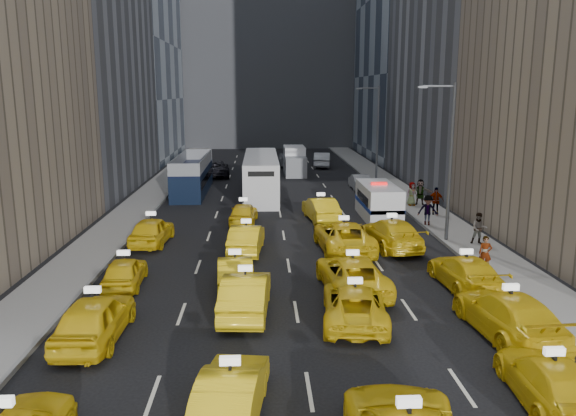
{
  "coord_description": "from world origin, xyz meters",
  "views": [
    {
      "loc": [
        -1.34,
        -18.8,
        8.53
      ],
      "look_at": [
        0.19,
        12.47,
        2.0
      ],
      "focal_mm": 35.0,
      "sensor_mm": 36.0,
      "label": 1
    }
  ],
  "objects_px": {
    "taxi_3": "(551,382)",
    "pedestrian_0": "(485,253)",
    "nypd_van": "(378,202)",
    "city_bus": "(261,176)",
    "taxi_1": "(231,394)",
    "box_truck": "(295,161)",
    "double_decker": "(193,175)"
  },
  "relations": [
    {
      "from": "taxi_3",
      "to": "box_truck",
      "type": "relative_size",
      "value": 0.75
    },
    {
      "from": "taxi_1",
      "to": "city_bus",
      "type": "bearing_deg",
      "value": -84.08
    },
    {
      "from": "double_decker",
      "to": "city_bus",
      "type": "relative_size",
      "value": 0.84
    },
    {
      "from": "taxi_1",
      "to": "box_truck",
      "type": "distance_m",
      "value": 44.9
    },
    {
      "from": "nypd_van",
      "to": "box_truck",
      "type": "bearing_deg",
      "value": 108.22
    },
    {
      "from": "nypd_van",
      "to": "box_truck",
      "type": "height_order",
      "value": "box_truck"
    },
    {
      "from": "taxi_1",
      "to": "nypd_van",
      "type": "height_order",
      "value": "nypd_van"
    },
    {
      "from": "city_bus",
      "to": "box_truck",
      "type": "distance_m",
      "value": 12.52
    },
    {
      "from": "taxi_3",
      "to": "double_decker",
      "type": "relative_size",
      "value": 0.43
    },
    {
      "from": "taxi_3",
      "to": "pedestrian_0",
      "type": "distance_m",
      "value": 11.67
    },
    {
      "from": "city_bus",
      "to": "pedestrian_0",
      "type": "distance_m",
      "value": 23.55
    },
    {
      "from": "taxi_1",
      "to": "box_truck",
      "type": "xyz_separation_m",
      "value": [
        4.39,
        44.68,
        0.66
      ]
    },
    {
      "from": "box_truck",
      "to": "pedestrian_0",
      "type": "xyz_separation_m",
      "value": [
        7.07,
        -33.03,
        -0.4
      ]
    },
    {
      "from": "nypd_van",
      "to": "pedestrian_0",
      "type": "relative_size",
      "value": 3.58
    },
    {
      "from": "nypd_van",
      "to": "city_bus",
      "type": "xyz_separation_m",
      "value": [
        -7.98,
        9.0,
        0.53
      ]
    },
    {
      "from": "nypd_van",
      "to": "box_truck",
      "type": "xyz_separation_m",
      "value": [
        -4.45,
        21.01,
        0.26
      ]
    },
    {
      "from": "nypd_van",
      "to": "taxi_3",
      "type": "bearing_deg",
      "value": -83.89
    },
    {
      "from": "nypd_van",
      "to": "double_decker",
      "type": "bearing_deg",
      "value": 148.87
    },
    {
      "from": "taxi_1",
      "to": "taxi_3",
      "type": "distance_m",
      "value": 8.79
    },
    {
      "from": "box_truck",
      "to": "double_decker",
      "type": "bearing_deg",
      "value": -134.31
    },
    {
      "from": "taxi_3",
      "to": "nypd_van",
      "type": "height_order",
      "value": "nypd_van"
    },
    {
      "from": "taxi_1",
      "to": "box_truck",
      "type": "height_order",
      "value": "box_truck"
    },
    {
      "from": "taxi_1",
      "to": "city_bus",
      "type": "distance_m",
      "value": 32.7
    },
    {
      "from": "box_truck",
      "to": "pedestrian_0",
      "type": "bearing_deg",
      "value": -80.35
    },
    {
      "from": "city_bus",
      "to": "box_truck",
      "type": "height_order",
      "value": "city_bus"
    },
    {
      "from": "box_truck",
      "to": "pedestrian_0",
      "type": "height_order",
      "value": "box_truck"
    },
    {
      "from": "taxi_1",
      "to": "nypd_van",
      "type": "relative_size",
      "value": 0.74
    },
    {
      "from": "taxi_1",
      "to": "box_truck",
      "type": "bearing_deg",
      "value": -88.18
    },
    {
      "from": "double_decker",
      "to": "box_truck",
      "type": "distance_m",
      "value": 14.04
    },
    {
      "from": "pedestrian_0",
      "to": "double_decker",
      "type": "bearing_deg",
      "value": 144.59
    },
    {
      "from": "taxi_1",
      "to": "taxi_3",
      "type": "relative_size",
      "value": 0.94
    },
    {
      "from": "taxi_1",
      "to": "double_decker",
      "type": "relative_size",
      "value": 0.41
    }
  ]
}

